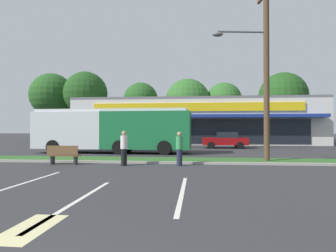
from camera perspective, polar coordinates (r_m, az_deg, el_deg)
grass_median at (r=16.12m, az=-1.73°, el=-6.74°), size 56.00×2.20×0.12m
curb_lip at (r=14.92m, az=-2.34°, el=-7.23°), size 56.00×0.24×0.12m
parking_stripe_0 at (r=10.72m, az=-26.53°, el=-10.04°), size 0.12×4.80×0.01m
parking_stripe_1 at (r=7.70m, az=-17.35°, el=-13.84°), size 0.12×4.80×0.01m
parking_stripe_2 at (r=8.26m, az=2.81°, el=-12.96°), size 0.12×4.80×0.01m
lot_arrow at (r=5.97m, az=-25.55°, el=-17.74°), size 0.70×1.60×0.01m
storefront_building at (r=37.43m, az=5.56°, el=0.82°), size 28.97×12.40×5.46m
tree_far_left at (r=55.19m, az=-21.98°, el=5.70°), size 7.62×7.62×11.66m
tree_left at (r=48.92m, az=-15.98°, el=6.21°), size 7.02×7.02×11.13m
tree_mid_left at (r=48.61m, az=-5.41°, el=5.18°), size 5.73×5.73×9.61m
tree_mid at (r=46.42m, az=3.92°, el=4.89°), size 7.19×7.19×9.87m
tree_mid_right at (r=47.08m, az=11.01°, el=4.97°), size 5.70×5.70×9.25m
tree_right at (r=47.26m, az=21.82°, el=5.44°), size 7.26×7.26×10.39m
utility_pole at (r=16.37m, az=18.40°, el=11.29°), size 3.09×2.40×9.61m
city_bus at (r=21.91m, az=-10.89°, el=-0.66°), size 11.73×2.94×3.25m
bus_stop_bench at (r=15.44m, az=-19.98°, el=-5.31°), size 1.60×0.45×0.95m
car_1 at (r=27.62m, az=11.24°, el=-2.73°), size 4.15×1.97×1.51m
car_2 at (r=30.63m, az=-18.20°, el=-2.56°), size 4.36×1.94×1.40m
pedestrian_near_bench at (r=14.06m, az=2.27°, el=-4.49°), size 0.33×0.33×1.64m
pedestrian_by_pole at (r=14.21m, az=-8.70°, el=-4.36°), size 0.34×0.34×1.68m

